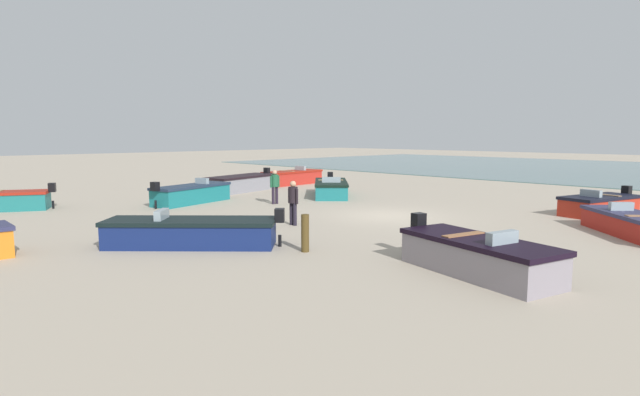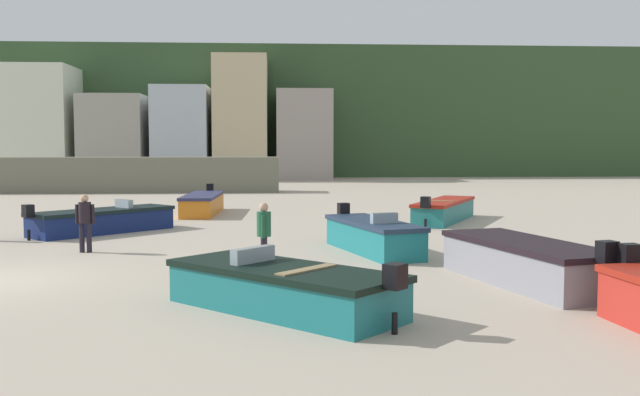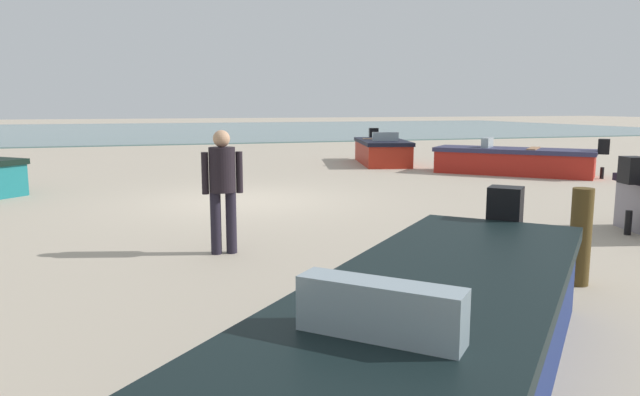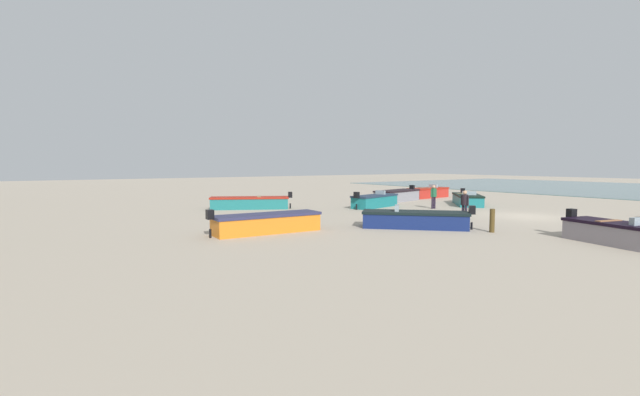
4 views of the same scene
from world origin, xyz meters
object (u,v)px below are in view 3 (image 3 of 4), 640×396
object	(u,v)px
boat_navy_3	(428,349)
mooring_post_near_water	(580,237)
beach_walker_foreground	(223,182)
boat_red_6	(514,161)
boat_red_8	(382,151)

from	to	relation	value
boat_navy_3	mooring_post_near_water	xyz separation A→B (m)	(-2.85, -1.93, 0.11)
mooring_post_near_water	beach_walker_foreground	xyz separation A→B (m)	(3.46, -2.55, 0.42)
boat_red_6	boat_red_8	size ratio (longest dim) A/B	1.03
boat_red_6	boat_red_8	distance (m)	4.61
boat_red_8	beach_walker_foreground	size ratio (longest dim) A/B	2.41
boat_red_6	boat_red_8	world-z (taller)	boat_red_8
beach_walker_foreground	mooring_post_near_water	bearing A→B (deg)	-34.53
boat_red_6	beach_walker_foreground	world-z (taller)	beach_walker_foreground
boat_navy_3	boat_red_6	bearing A→B (deg)	-83.16
boat_navy_3	boat_red_8	xyz separation A→B (m)	(-6.27, -15.08, 0.00)
mooring_post_near_water	boat_red_6	bearing A→B (deg)	-122.00
boat_red_6	boat_navy_3	bearing A→B (deg)	-173.09
boat_navy_3	mooring_post_near_water	distance (m)	3.44
boat_navy_3	boat_red_6	world-z (taller)	boat_navy_3
boat_navy_3	beach_walker_foreground	size ratio (longest dim) A/B	2.82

